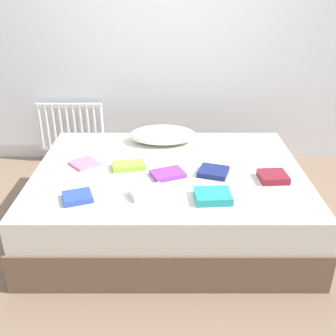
% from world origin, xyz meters
% --- Properties ---
extents(ground_plane, '(8.00, 8.00, 0.00)m').
position_xyz_m(ground_plane, '(0.00, 0.00, 0.00)').
color(ground_plane, '#7F6651').
extents(back_wall, '(6.00, 0.10, 2.80)m').
position_xyz_m(back_wall, '(0.00, 1.35, 1.40)').
color(back_wall, silver).
rests_on(back_wall, ground).
extents(bed, '(2.00, 1.50, 0.50)m').
position_xyz_m(bed, '(0.00, 0.00, 0.25)').
color(bed, brown).
rests_on(bed, ground).
extents(radiator, '(0.67, 0.04, 0.50)m').
position_xyz_m(radiator, '(-1.00, 1.20, 0.39)').
color(radiator, white).
rests_on(radiator, ground).
extents(pillow, '(0.56, 0.35, 0.13)m').
position_xyz_m(pillow, '(-0.05, 0.52, 0.57)').
color(pillow, white).
rests_on(pillow, bed).
extents(textbook_navy, '(0.25, 0.24, 0.04)m').
position_xyz_m(textbook_navy, '(0.32, -0.09, 0.52)').
color(textbook_navy, navy).
rests_on(textbook_navy, bed).
extents(textbook_white, '(0.26, 0.21, 0.04)m').
position_xyz_m(textbook_white, '(-0.14, -0.39, 0.52)').
color(textbook_white, white).
rests_on(textbook_white, bed).
extents(textbook_lime, '(0.26, 0.19, 0.04)m').
position_xyz_m(textbook_lime, '(-0.30, 0.01, 0.52)').
color(textbook_lime, '#8CC638').
rests_on(textbook_lime, bed).
extents(textbook_teal, '(0.24, 0.20, 0.05)m').
position_xyz_m(textbook_teal, '(0.28, -0.45, 0.52)').
color(textbook_teal, teal).
rests_on(textbook_teal, bed).
extents(textbook_pink, '(0.26, 0.26, 0.02)m').
position_xyz_m(textbook_pink, '(-0.64, 0.07, 0.51)').
color(textbook_pink, pink).
rests_on(textbook_pink, bed).
extents(textbook_blue, '(0.22, 0.21, 0.04)m').
position_xyz_m(textbook_blue, '(-0.58, -0.45, 0.52)').
color(textbook_blue, '#2847B7').
rests_on(textbook_blue, bed).
extents(textbook_maroon, '(0.20, 0.19, 0.05)m').
position_xyz_m(textbook_maroon, '(0.72, -0.18, 0.52)').
color(textbook_maroon, maroon).
rests_on(textbook_maroon, bed).
extents(textbook_purple, '(0.27, 0.24, 0.03)m').
position_xyz_m(textbook_purple, '(-0.01, -0.12, 0.52)').
color(textbook_purple, purple).
rests_on(textbook_purple, bed).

